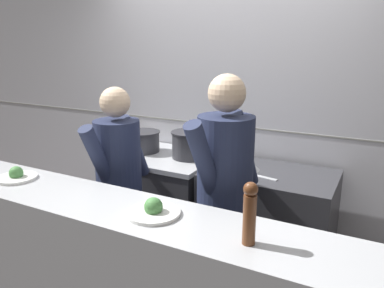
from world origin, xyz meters
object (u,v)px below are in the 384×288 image
at_px(oven_range, 162,202).
at_px(plated_dish_appetiser, 154,210).
at_px(stock_pot, 143,141).
at_px(chefs_knife, 248,173).
at_px(plated_dish_main, 17,176).
at_px(pepper_mill, 250,212).
at_px(mixing_bowl_steel, 244,163).
at_px(chef_sous, 224,196).
at_px(sauce_pot, 190,144).
at_px(chef_head_cook, 119,185).

distance_m(oven_range, plated_dish_appetiser, 1.55).
bearing_deg(stock_pot, chefs_knife, -7.02).
xyz_separation_m(plated_dish_main, pepper_mill, (1.57, -0.07, 0.13)).
bearing_deg(pepper_mill, mixing_bowl_steel, 110.80).
relative_size(stock_pot, chefs_knife, 0.77).
relative_size(stock_pot, plated_dish_main, 1.23).
bearing_deg(mixing_bowl_steel, pepper_mill, -69.20).
bearing_deg(chef_sous, sauce_pot, 142.91).
height_order(oven_range, sauce_pot, sauce_pot).
distance_m(sauce_pot, chefs_knife, 0.61).
height_order(plated_dish_appetiser, chef_head_cook, chef_head_cook).
xyz_separation_m(plated_dish_appetiser, chef_head_cook, (-0.66, 0.54, -0.17)).
relative_size(stock_pot, mixing_bowl_steel, 1.26).
xyz_separation_m(sauce_pot, mixing_bowl_steel, (0.52, -0.06, -0.07)).
height_order(stock_pot, pepper_mill, pepper_mill).
bearing_deg(stock_pot, mixing_bowl_steel, -2.09).
relative_size(chefs_knife, pepper_mill, 1.40).
height_order(mixing_bowl_steel, pepper_mill, pepper_mill).
relative_size(mixing_bowl_steel, plated_dish_appetiser, 0.89).
distance_m(mixing_bowl_steel, chef_head_cook, 0.97).
height_order(stock_pot, sauce_pot, sauce_pot).
height_order(mixing_bowl_steel, chef_head_cook, chef_head_cook).
distance_m(sauce_pot, plated_dish_main, 1.38).
bearing_deg(chef_sous, stock_pot, 159.22).
bearing_deg(plated_dish_main, plated_dish_appetiser, -1.12).
xyz_separation_m(pepper_mill, chef_sous, (-0.37, 0.62, -0.23)).
height_order(oven_range, plated_dish_main, plated_dish_main).
height_order(mixing_bowl_steel, chef_sous, chef_sous).
bearing_deg(sauce_pot, chef_head_cook, -104.15).
distance_m(sauce_pot, plated_dish_appetiser, 1.36).
distance_m(oven_range, chef_sous, 1.21).
relative_size(oven_range, plated_dish_appetiser, 3.44).
height_order(chef_head_cook, chef_sous, chef_sous).
relative_size(oven_range, mixing_bowl_steel, 3.86).
bearing_deg(stock_pot, oven_range, -4.79).
bearing_deg(sauce_pot, plated_dish_main, -114.76).
distance_m(plated_dish_appetiser, chef_head_cook, 0.87).
height_order(sauce_pot, chef_sous, chef_sous).
relative_size(plated_dish_main, pepper_mill, 0.88).
relative_size(oven_range, plated_dish_main, 3.76).
relative_size(plated_dish_appetiser, pepper_mill, 0.97).
xyz_separation_m(stock_pot, pepper_mill, (1.46, -1.30, 0.16)).
xyz_separation_m(mixing_bowl_steel, chefs_knife, (0.07, -0.09, -0.05)).
relative_size(sauce_pot, chef_sous, 0.19).
bearing_deg(chefs_knife, pepper_mill, -70.56).
xyz_separation_m(oven_range, sauce_pot, (0.26, 0.04, 0.58)).
height_order(mixing_bowl_steel, plated_dish_main, plated_dish_main).
height_order(sauce_pot, pepper_mill, pepper_mill).
relative_size(plated_dish_appetiser, chef_head_cook, 0.17).
relative_size(chefs_knife, chef_sous, 0.23).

